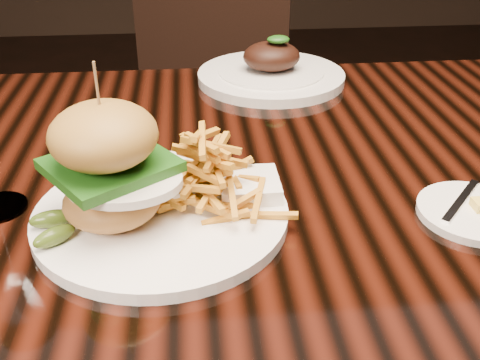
{
  "coord_description": "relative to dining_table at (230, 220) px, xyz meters",
  "views": [
    {
      "loc": [
        -0.05,
        -0.67,
        1.13
      ],
      "look_at": [
        0.0,
        -0.12,
        0.81
      ],
      "focal_mm": 42.0,
      "sensor_mm": 36.0,
      "label": 1
    }
  ],
  "objects": [
    {
      "name": "burger_plate",
      "position": [
        -0.09,
        -0.1,
        0.13
      ],
      "size": [
        0.3,
        0.3,
        0.2
      ],
      "rotation": [
        0.0,
        0.0,
        0.41
      ],
      "color": "white",
      "rests_on": "dining_table"
    },
    {
      "name": "dining_table",
      "position": [
        0.0,
        0.0,
        0.0
      ],
      "size": [
        1.6,
        0.9,
        0.75
      ],
      "color": "black",
      "rests_on": "ground"
    },
    {
      "name": "side_saucer",
      "position": [
        0.29,
        -0.13,
        0.08
      ],
      "size": [
        0.13,
        0.13,
        0.02
      ],
      "rotation": [
        0.0,
        0.0,
        0.32
      ],
      "color": "white",
      "rests_on": "dining_table"
    },
    {
      "name": "far_dish",
      "position": [
        0.11,
        0.36,
        0.09
      ],
      "size": [
        0.28,
        0.28,
        0.09
      ],
      "rotation": [
        0.0,
        0.0,
        -0.28
      ],
      "color": "white",
      "rests_on": "dining_table"
    },
    {
      "name": "ramekin",
      "position": [
        0.02,
        -0.07,
        0.09
      ],
      "size": [
        0.1,
        0.1,
        0.03
      ],
      "primitive_type": "cube",
      "rotation": [
        0.0,
        0.0,
        -0.39
      ],
      "color": "white",
      "rests_on": "dining_table"
    },
    {
      "name": "chair_far",
      "position": [
        0.0,
        0.89,
        -0.13
      ],
      "size": [
        0.55,
        0.55,
        0.95
      ],
      "rotation": [
        0.0,
        0.0,
        -0.21
      ],
      "color": "black",
      "rests_on": "ground"
    }
  ]
}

